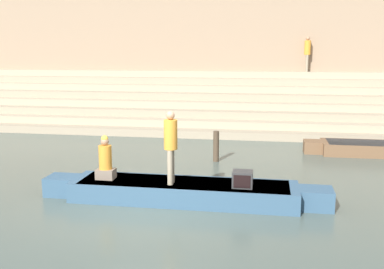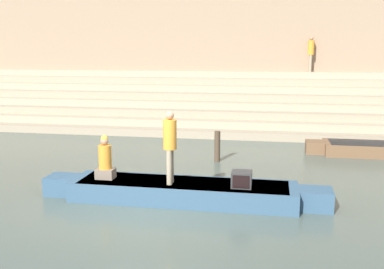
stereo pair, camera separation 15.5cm
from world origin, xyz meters
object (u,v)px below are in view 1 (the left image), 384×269
tv_set (243,179)px  person_on_steps (307,51)px  rowboat_main (183,191)px  person_standing (171,142)px  person_rowing (105,161)px  mooring_post (216,146)px

tv_set → person_on_steps: person_on_steps is taller
rowboat_main → tv_set: size_ratio=14.91×
rowboat_main → tv_set: tv_set is taller
person_standing → person_on_steps: (3.93, 12.62, 1.98)m
tv_set → person_on_steps: size_ratio=0.27×
person_on_steps → person_rowing: bearing=29.3°
person_standing → person_on_steps: bearing=66.1°
mooring_post → person_on_steps: 9.65m
mooring_post → person_on_steps: bearing=68.6°
tv_set → person_on_steps: 13.11m
person_standing → tv_set: 1.81m
person_rowing → person_on_steps: (5.54, 12.48, 2.52)m
person_rowing → person_on_steps: 13.89m
rowboat_main → tv_set: bearing=-2.4°
person_rowing → mooring_post: person_rowing is taller
rowboat_main → mooring_post: size_ratio=6.93×
mooring_post → person_on_steps: size_ratio=0.58×
person_rowing → tv_set: person_rowing is taller
rowboat_main → person_standing: person_standing is taller
rowboat_main → mooring_post: 3.92m
person_rowing → rowboat_main: bearing=-6.3°
person_rowing → tv_set: bearing=-8.9°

